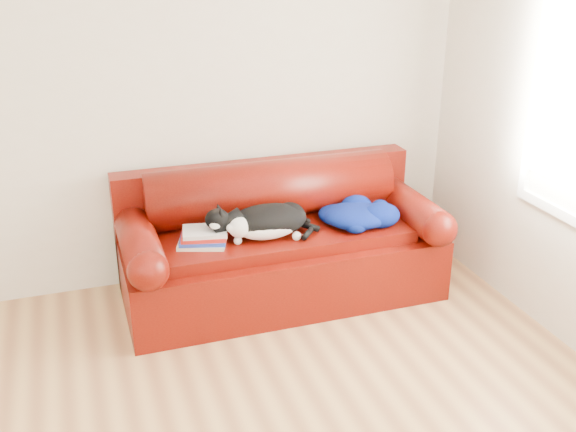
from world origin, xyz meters
The scene contains 6 objects.
room_shell centered at (0.12, 0.02, 1.67)m, with size 4.52×4.02×2.61m.
sofa_base centered at (0.81, 1.49, 0.24)m, with size 2.10×0.90×0.50m.
sofa_back centered at (0.81, 1.74, 0.54)m, with size 2.10×1.01×0.88m.
book_stack centered at (0.27, 1.40, 0.55)m, with size 0.35×0.31×0.10m.
cat centered at (0.68, 1.37, 0.60)m, with size 0.75×0.33×0.27m.
blanket centered at (1.32, 1.39, 0.57)m, with size 0.53×0.45×0.16m.
Camera 1 is at (-0.45, -2.40, 2.28)m, focal length 42.00 mm.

